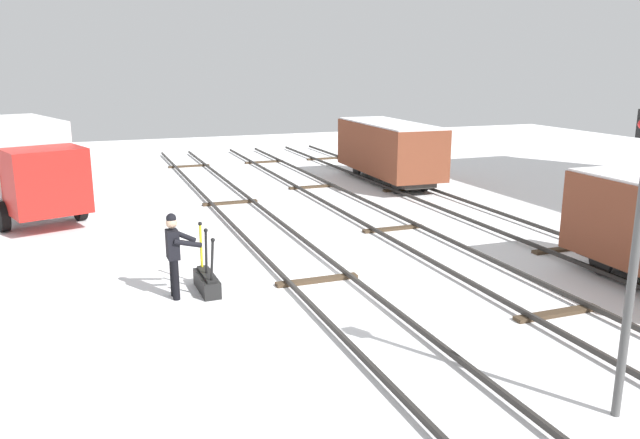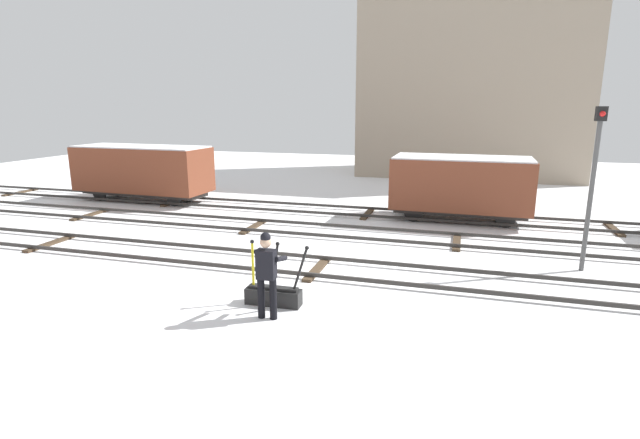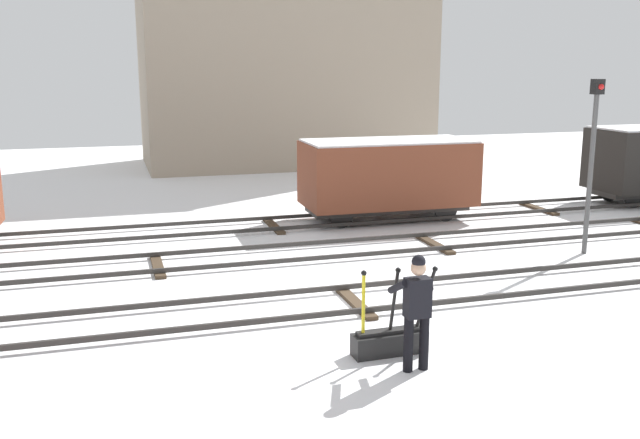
% 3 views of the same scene
% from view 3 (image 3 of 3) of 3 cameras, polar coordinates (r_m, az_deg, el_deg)
% --- Properties ---
extents(ground_plane, '(60.00, 60.00, 0.00)m').
position_cam_3_polar(ground_plane, '(14.00, 2.83, -6.83)').
color(ground_plane, white).
extents(track_main_line, '(44.00, 1.94, 0.18)m').
position_cam_3_polar(track_main_line, '(13.97, 2.83, -6.41)').
color(track_main_line, '#2D2B28').
rests_on(track_main_line, ground_plane).
extents(track_siding_near, '(44.00, 1.94, 0.18)m').
position_cam_3_polar(track_siding_near, '(17.39, -1.30, -2.62)').
color(track_siding_near, '#2D2B28').
rests_on(track_siding_near, ground_plane).
extents(track_siding_far, '(44.00, 1.94, 0.18)m').
position_cam_3_polar(track_siding_far, '(20.46, -3.74, -0.35)').
color(track_siding_far, '#2D2B28').
rests_on(track_siding_far, ground_plane).
extents(switch_lever_frame, '(1.45, 0.39, 1.45)m').
position_cam_3_polar(switch_lever_frame, '(11.68, 5.65, -9.58)').
color(switch_lever_frame, black).
rests_on(switch_lever_frame, ground_plane).
extents(rail_worker, '(0.54, 0.70, 1.84)m').
position_cam_3_polar(rail_worker, '(10.88, 7.77, -6.83)').
color(rail_worker, black).
rests_on(rail_worker, ground_plane).
extents(signal_post, '(0.24, 0.32, 4.27)m').
position_cam_3_polar(signal_post, '(18.39, 21.09, 5.24)').
color(signal_post, '#4C4C4C').
rests_on(signal_post, ground_plane).
extents(apartment_building, '(13.23, 6.49, 13.11)m').
position_cam_3_polar(apartment_building, '(33.97, -2.96, 15.65)').
color(apartment_building, gray).
rests_on(apartment_building, ground_plane).
extents(freight_car_mid_siding, '(5.08, 2.38, 2.42)m').
position_cam_3_polar(freight_car_mid_siding, '(21.28, 5.49, 3.63)').
color(freight_car_mid_siding, '#2D2B28').
rests_on(freight_car_mid_siding, ground_plane).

